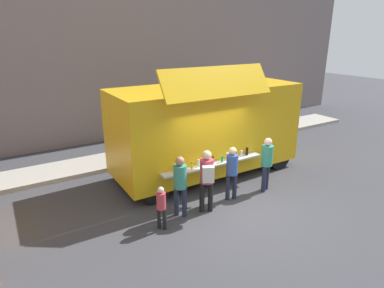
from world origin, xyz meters
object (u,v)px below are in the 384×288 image
food_truck_main (206,127)px  customer_mid_with_backpack (207,176)px  trash_bin (251,127)px  customer_rear_waiting (180,181)px  child_near_queue (161,204)px  customer_front_ordering (232,169)px  customer_extra_browsing (267,160)px

food_truck_main → customer_mid_with_backpack: food_truck_main is taller
trash_bin → customer_rear_waiting: 7.67m
customer_mid_with_backpack → child_near_queue: 1.45m
customer_rear_waiting → child_near_queue: (-0.70, -0.29, -0.32)m
customer_front_ordering → customer_rear_waiting: 1.72m
trash_bin → customer_extra_browsing: (-3.33, -4.42, 0.55)m
food_truck_main → customer_front_ordering: (-0.47, -2.01, -0.68)m
customer_front_ordering → trash_bin: bearing=-29.9°
customer_mid_with_backpack → customer_extra_browsing: bearing=-60.6°
food_truck_main → customer_rear_waiting: food_truck_main is taller
trash_bin → child_near_queue: child_near_queue is taller
food_truck_main → trash_bin: (4.11, 2.32, -1.18)m
customer_extra_browsing → child_near_queue: customer_extra_browsing is taller
trash_bin → food_truck_main: bearing=-150.5°
customer_mid_with_backpack → child_near_queue: bearing=119.6°
customer_extra_browsing → child_near_queue: 3.69m
customer_rear_waiting → customer_mid_with_backpack: bearing=-60.9°
food_truck_main → customer_front_ordering: size_ratio=3.88×
customer_front_ordering → customer_extra_browsing: 1.25m
customer_front_ordering → customer_mid_with_backpack: size_ratio=0.92×
food_truck_main → trash_bin: food_truck_main is taller
customer_front_ordering → customer_rear_waiting: customer_rear_waiting is taller
customer_rear_waiting → customer_extra_browsing: bearing=-45.9°
customer_front_ordering → customer_mid_with_backpack: customer_mid_with_backpack is taller
trash_bin → customer_mid_with_backpack: bearing=-140.9°
trash_bin → customer_mid_with_backpack: customer_mid_with_backpack is taller
customer_front_ordering → customer_mid_with_backpack: (-1.02, -0.23, 0.12)m
trash_bin → customer_extra_browsing: 5.56m
customer_rear_waiting → child_near_queue: size_ratio=1.47×
food_truck_main → child_near_queue: bearing=-140.7°
trash_bin → customer_rear_waiting: customer_rear_waiting is taller
customer_front_ordering → customer_mid_with_backpack: 1.06m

